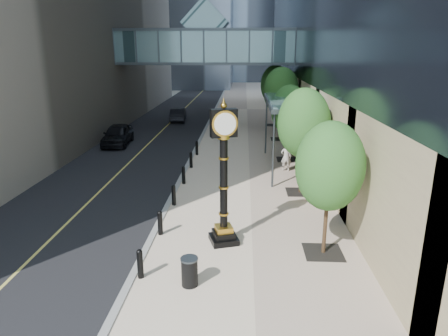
{
  "coord_description": "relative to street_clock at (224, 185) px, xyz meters",
  "views": [
    {
      "loc": [
        0.6,
        -10.39,
        7.24
      ],
      "look_at": [
        -0.24,
        6.41,
        2.25
      ],
      "focal_mm": 32.0,
      "sensor_mm": 36.0,
      "label": 1
    }
  ],
  "objects": [
    {
      "name": "ground",
      "position": [
        0.11,
        -3.67,
        -2.4
      ],
      "size": [
        320.0,
        320.0,
        0.0
      ],
      "primitive_type": "plane",
      "color": "gray",
      "rests_on": "ground"
    },
    {
      "name": "road",
      "position": [
        -6.89,
        36.33,
        -2.39
      ],
      "size": [
        8.0,
        180.0,
        0.02
      ],
      "primitive_type": "cube",
      "color": "black",
      "rests_on": "ground"
    },
    {
      "name": "sidewalk",
      "position": [
        1.11,
        36.33,
        -2.37
      ],
      "size": [
        8.0,
        180.0,
        0.06
      ],
      "primitive_type": "cube",
      "color": "beige",
      "rests_on": "ground"
    },
    {
      "name": "curb",
      "position": [
        -2.89,
        36.33,
        -2.37
      ],
      "size": [
        0.25,
        180.0,
        0.07
      ],
      "primitive_type": "cube",
      "color": "gray",
      "rests_on": "ground"
    },
    {
      "name": "skywalk",
      "position": [
        -2.89,
        24.33,
        5.31
      ],
      "size": [
        17.0,
        4.2,
        5.8
      ],
      "color": "slate",
      "rests_on": "ground"
    },
    {
      "name": "entrance_canopy",
      "position": [
        3.59,
        10.33,
        1.79
      ],
      "size": [
        3.0,
        8.0,
        4.38
      ],
      "color": "#383F44",
      "rests_on": "ground"
    },
    {
      "name": "bollard_row",
      "position": [
        -2.59,
        5.33,
        -1.89
      ],
      "size": [
        0.2,
        16.2,
        0.9
      ],
      "color": "black",
      "rests_on": "sidewalk"
    },
    {
      "name": "street_trees",
      "position": [
        3.71,
        13.97,
        1.36
      ],
      "size": [
        2.87,
        28.61,
        5.9
      ],
      "color": "black",
      "rests_on": "sidewalk"
    },
    {
      "name": "street_clock",
      "position": [
        0.0,
        0.0,
        0.0
      ],
      "size": [
        1.27,
        1.27,
        5.41
      ],
      "rotation": [
        0.0,
        0.0,
        0.3
      ],
      "color": "black",
      "rests_on": "sidewalk"
    },
    {
      "name": "trash_bin",
      "position": [
        -0.92,
        -3.03,
        -1.89
      ],
      "size": [
        0.57,
        0.57,
        0.9
      ],
      "primitive_type": "cylinder",
      "rotation": [
        0.0,
        0.0,
        0.09
      ],
      "color": "black",
      "rests_on": "sidewalk"
    },
    {
      "name": "pedestrian",
      "position": [
        3.34,
        9.72,
        -1.46
      ],
      "size": [
        0.67,
        0.47,
        1.76
      ],
      "primitive_type": "imported",
      "rotation": [
        0.0,
        0.0,
        3.07
      ],
      "color": "#B8B2A9",
      "rests_on": "sidewalk"
    },
    {
      "name": "car_near",
      "position": [
        -9.22,
        16.39,
        -1.58
      ],
      "size": [
        2.27,
        4.87,
        1.61
      ],
      "primitive_type": "imported",
      "rotation": [
        0.0,
        0.0,
        0.08
      ],
      "color": "black",
      "rests_on": "road"
    },
    {
      "name": "car_far",
      "position": [
        -6.18,
        27.47,
        -1.69
      ],
      "size": [
        1.82,
        4.32,
        1.39
      ],
      "primitive_type": "imported",
      "rotation": [
        0.0,
        0.0,
        3.23
      ],
      "color": "black",
      "rests_on": "road"
    }
  ]
}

